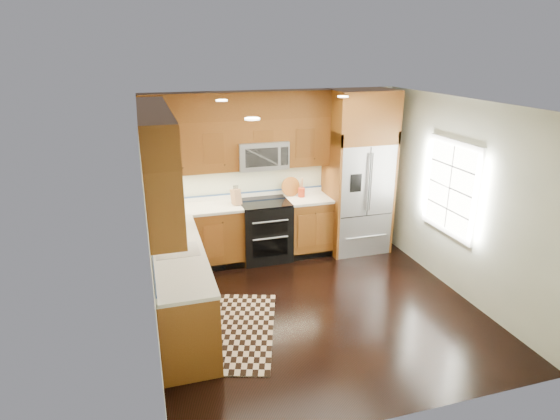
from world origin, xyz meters
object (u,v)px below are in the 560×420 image
object	(u,v)px
range	(265,230)
refrigerator	(358,173)
knife_block	(236,197)
utensil_crock	(302,190)
rug	(231,330)

from	to	relation	value
range	refrigerator	xyz separation A→B (m)	(1.55, -0.04, 0.83)
knife_block	utensil_crock	size ratio (longest dim) A/B	0.98
rug	utensil_crock	bearing A→B (deg)	69.62
range	rug	xyz separation A→B (m)	(-0.91, -1.86, -0.46)
range	knife_block	size ratio (longest dim) A/B	3.14
knife_block	rug	bearing A→B (deg)	-104.11
knife_block	refrigerator	bearing A→B (deg)	-1.68
refrigerator	rug	size ratio (longest dim) A/B	1.56
range	rug	size ratio (longest dim) A/B	0.57
rug	utensil_crock	world-z (taller)	utensil_crock
knife_block	utensil_crock	distance (m)	1.08
range	utensil_crock	distance (m)	0.86
rug	utensil_crock	distance (m)	2.71
range	utensil_crock	bearing A→B (deg)	8.70
rug	knife_block	world-z (taller)	knife_block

